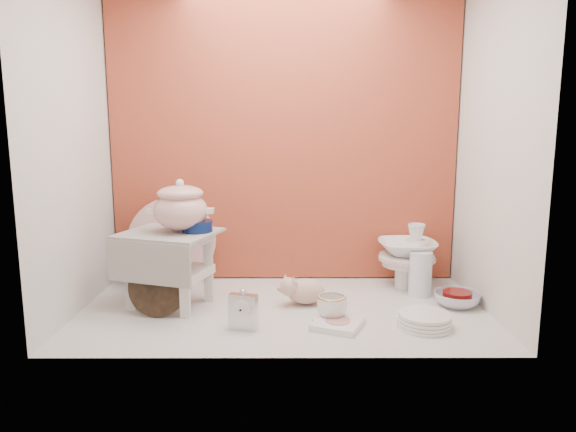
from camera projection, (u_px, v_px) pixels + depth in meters
name	position (u px, v px, depth m)	size (l,w,h in m)	color
ground	(284.00, 309.00, 2.33)	(1.80, 1.80, 0.00)	silver
niche_shell	(283.00, 99.00, 2.35)	(1.86, 1.03, 1.53)	#AA402A
step_stool	(170.00, 269.00, 2.36)	(0.40, 0.34, 0.34)	silver
soup_tureen	(181.00, 205.00, 2.31)	(0.28, 0.28, 0.24)	white
cobalt_bowl	(197.00, 226.00, 2.33)	(0.14, 0.14, 0.05)	#09194A
floral_platter	(172.00, 241.00, 2.69)	(0.45, 0.08, 0.45)	white
blue_white_vase	(153.00, 262.00, 2.66)	(0.23, 0.23, 0.24)	silver
lacquer_tray	(158.00, 286.00, 2.25)	(0.27, 0.11, 0.26)	black
mantel_clock	(243.00, 310.00, 2.09)	(0.11, 0.04, 0.17)	silver
plush_pig	(306.00, 291.00, 2.39)	(0.22, 0.15, 0.13)	#CCA48F
teacup_saucer	(332.00, 319.00, 2.19)	(0.16, 0.16, 0.01)	white
gold_rim_teacup	(332.00, 307.00, 2.18)	(0.13, 0.13, 0.10)	white
lattice_dish	(338.00, 324.00, 2.12)	(0.18, 0.18, 0.03)	white
dinner_plate_stack	(425.00, 320.00, 2.12)	(0.22, 0.22, 0.06)	white
crystal_bowl	(457.00, 299.00, 2.37)	(0.20, 0.20, 0.06)	silver
clear_glass_vase	(420.00, 274.00, 2.51)	(0.11, 0.11, 0.22)	silver
porcelain_tower	(407.00, 256.00, 2.63)	(0.29, 0.29, 0.33)	white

